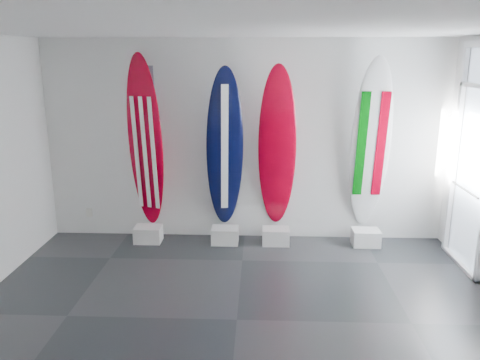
{
  "coord_description": "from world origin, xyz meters",
  "views": [
    {
      "loc": [
        0.23,
        -4.6,
        2.74
      ],
      "look_at": [
        -0.03,
        1.4,
        1.19
      ],
      "focal_mm": 35.94,
      "sensor_mm": 36.0,
      "label": 1
    }
  ],
  "objects_px": {
    "surfboard_swiss": "(277,148)",
    "surfboard_italy": "(370,145)",
    "surfboard_navy": "(225,149)",
    "surfboard_usa": "(145,142)"
  },
  "relations": [
    {
      "from": "surfboard_swiss",
      "to": "surfboard_italy",
      "type": "relative_size",
      "value": 0.96
    },
    {
      "from": "surfboard_italy",
      "to": "surfboard_navy",
      "type": "bearing_deg",
      "value": 179.29
    },
    {
      "from": "surfboard_usa",
      "to": "surfboard_italy",
      "type": "xyz_separation_m",
      "value": [
        3.27,
        0.0,
        -0.02
      ]
    },
    {
      "from": "surfboard_navy",
      "to": "surfboard_swiss",
      "type": "relative_size",
      "value": 0.98
    },
    {
      "from": "surfboard_usa",
      "to": "surfboard_swiss",
      "type": "relative_size",
      "value": 1.05
    },
    {
      "from": "surfboard_navy",
      "to": "surfboard_italy",
      "type": "xyz_separation_m",
      "value": [
        2.1,
        0.0,
        0.07
      ]
    },
    {
      "from": "surfboard_usa",
      "to": "surfboard_navy",
      "type": "distance_m",
      "value": 1.17
    },
    {
      "from": "surfboard_navy",
      "to": "surfboard_swiss",
      "type": "bearing_deg",
      "value": -8.84
    },
    {
      "from": "surfboard_usa",
      "to": "surfboard_navy",
      "type": "height_order",
      "value": "surfboard_usa"
    },
    {
      "from": "surfboard_usa",
      "to": "surfboard_italy",
      "type": "bearing_deg",
      "value": 19.31
    }
  ]
}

